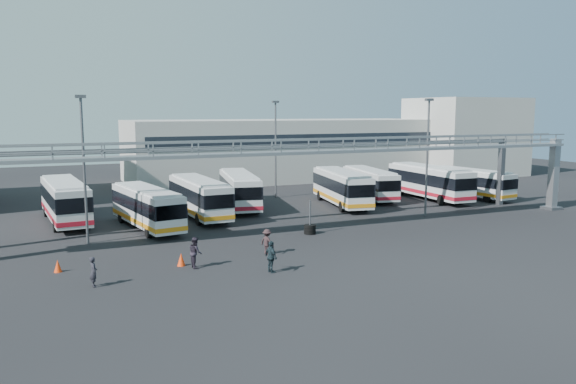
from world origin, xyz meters
name	(u,v)px	position (x,y,z in m)	size (l,w,h in m)	color
ground	(346,246)	(0.00, 0.00, 0.00)	(140.00, 140.00, 0.00)	black
gantry	(308,159)	(0.00, 5.87, 5.51)	(51.40, 5.15, 7.10)	gray
warehouse	(285,149)	(12.00, 38.00, 4.00)	(42.00, 14.00, 8.00)	#9E9E99
building_right	(465,136)	(38.00, 32.00, 5.50)	(14.00, 12.00, 11.00)	#B2B2AD
light_pole_left	(84,161)	(-16.00, 8.00, 5.73)	(0.70, 0.35, 10.21)	#4C4F54
light_pole_mid	(427,151)	(12.00, 7.00, 5.73)	(0.70, 0.35, 10.21)	#4C4F54
light_pole_back	(276,144)	(4.00, 22.00, 5.73)	(0.70, 0.35, 10.21)	#4C4F54
bus_1	(65,199)	(-17.06, 16.60, 1.93)	(3.57, 11.66, 3.49)	silver
bus_2	(147,206)	(-11.30, 11.51, 1.77)	(4.06, 10.80, 3.20)	silver
bus_3	(199,196)	(-6.32, 14.47, 1.85)	(2.88, 11.10, 3.35)	silver
bus_4	(239,189)	(-1.60, 17.55, 1.85)	(4.55, 11.30, 3.35)	silver
bus_6	(341,186)	(7.95, 14.84, 1.88)	(4.60, 11.44, 3.39)	silver
bus_7	(369,182)	(12.74, 17.40, 1.74)	(4.17, 10.59, 3.14)	silver
bus_8	(429,181)	(18.22, 14.55, 1.93)	(2.97, 11.58, 3.50)	silver
bus_9	(470,182)	(22.92, 13.74, 1.70)	(3.64, 10.32, 3.07)	silver
pedestrian_a	(94,272)	(-16.49, -2.43, 0.80)	(0.58, 0.38, 1.60)	black
pedestrian_b	(195,252)	(-10.68, -0.98, 0.91)	(0.89, 0.69, 1.83)	black
pedestrian_c	(267,242)	(-5.68, 0.17, 0.82)	(1.06, 0.61, 1.64)	#2E1F21
pedestrian_d	(271,257)	(-7.01, -3.78, 0.92)	(1.07, 0.45, 1.83)	#19272E
cone_left	(58,266)	(-18.14, 1.25, 0.35)	(0.44, 0.44, 0.70)	#FA3B0D
cone_right	(181,260)	(-11.38, -0.30, 0.38)	(0.48, 0.48, 0.77)	#FA3B0D
tire_stack	(310,228)	(-0.51, 4.50, 0.43)	(0.89, 0.89, 2.53)	black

